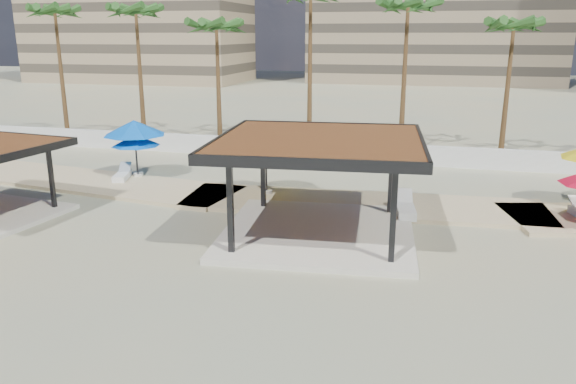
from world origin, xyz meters
name	(u,v)px	position (x,y,z in m)	size (l,w,h in m)	color
ground	(275,261)	(0.00, 0.00, 0.00)	(200.00, 200.00, 0.00)	tan
promenade	(362,201)	(2.00, 7.67, 0.06)	(44.45, 7.97, 0.24)	#C6B284
boundary_wall	(347,152)	(0.00, 16.00, 0.60)	(56.00, 0.30, 1.20)	silver
pavilion_central	(319,178)	(0.91, 2.87, 2.27)	(8.14, 8.14, 3.80)	beige
umbrella_a	(136,140)	(-10.06, 8.86, 2.11)	(2.93, 2.93, 2.25)	beige
umbrella_b	(266,143)	(-2.53, 7.45, 2.60)	(3.70, 3.70, 2.81)	beige
umbrella_f	(134,128)	(-10.28, 9.20, 2.69)	(3.39, 3.39, 2.92)	beige
lounger_a	(122,175)	(-10.57, 8.17, 0.35)	(1.09, 1.96, 0.71)	silver
lounger_b	(405,209)	(4.02, 5.85, 0.38)	(1.01, 2.25, 0.82)	silver
palm_a	(55,17)	(-21.00, 18.30, 8.62)	(3.00, 3.00, 9.81)	brown
palm_b	(136,16)	(-15.00, 18.70, 8.59)	(3.00, 3.00, 9.79)	brown
palm_c	(217,31)	(-9.00, 18.10, 7.64)	(3.00, 3.00, 8.77)	brown
palm_d	(311,3)	(-3.00, 18.90, 9.33)	(3.00, 3.00, 10.58)	brown
palm_e	(408,12)	(3.00, 18.40, 8.68)	(3.00, 3.00, 9.88)	brown
palm_f	(513,31)	(9.00, 18.60, 7.63)	(3.00, 3.00, 8.76)	brown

